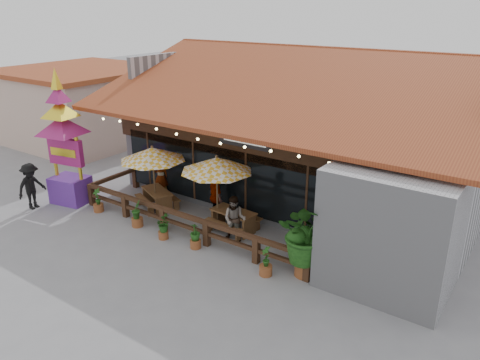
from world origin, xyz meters
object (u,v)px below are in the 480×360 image
Objects in this scene: umbrella_right at (217,165)px; thai_sign_tower at (62,129)px; pedestrian at (31,186)px; picnic_table_left at (157,196)px; picnic_table_right at (233,217)px; tropical_plant at (307,235)px; umbrella_left at (152,154)px.

umbrella_right is 6.64m from thai_sign_tower.
umbrella_right is 7.81m from pedestrian.
pedestrian is (-7.11, -2.88, -1.48)m from umbrella_right.
picnic_table_right is at bearing 1.41° from picnic_table_left.
thai_sign_tower reaches higher than tropical_plant.
picnic_table_left is at bearing -179.72° from umbrella_right.
umbrella_right reaches higher than picnic_table_right.
picnic_table_right is at bearing -74.66° from pedestrian.
picnic_table_right is at bearing 13.39° from thai_sign_tower.
picnic_table_left is 7.36m from tropical_plant.
umbrella_left is at bearing -174.83° from umbrella_right.
umbrella_right is 1.81× the size of picnic_table_right.
picnic_table_right is (3.71, 0.09, 0.02)m from picnic_table_left.
thai_sign_tower is at bearing -154.67° from picnic_table_left.
thai_sign_tower reaches higher than picnic_table_right.
pedestrian is at bearing -171.05° from tropical_plant.
umbrella_left is 5.17m from pedestrian.
umbrella_left is 4.01m from picnic_table_right.
thai_sign_tower is 10.74m from tropical_plant.
tropical_plant is (3.52, -1.18, 0.85)m from picnic_table_right.
tropical_plant is (10.59, 0.50, -1.73)m from thai_sign_tower.
pedestrian is at bearing -157.94° from umbrella_right.
tropical_plant reaches higher than picnic_table_left.
tropical_plant is 11.44m from pedestrian.
umbrella_left is 1.33× the size of tropical_plant.
picnic_table_left is at bearing 122.68° from umbrella_left.
picnic_table_right is 7.71m from thai_sign_tower.
picnic_table_left is (-0.16, 0.25, -1.85)m from umbrella_left.
picnic_table_left is 4.99m from pedestrian.
picnic_table_right is 3.81m from tropical_plant.
umbrella_right is at bearing 5.17° from umbrella_left.
umbrella_left is at bearing 20.91° from thai_sign_tower.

